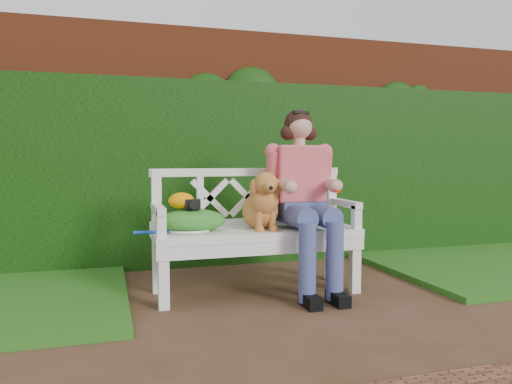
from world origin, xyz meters
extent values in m
plane|color=#422A16|center=(0.00, 0.00, 0.00)|extent=(60.00, 60.00, 0.00)
cube|color=maroon|center=(0.00, 1.90, 1.10)|extent=(10.00, 0.30, 2.20)
cube|color=#1E5E0F|center=(0.00, 1.68, 0.85)|extent=(10.00, 0.18, 1.70)
cube|color=#144A0F|center=(2.40, 0.90, 0.03)|extent=(2.60, 2.00, 0.05)
cube|color=black|center=(-0.65, 0.59, 0.68)|extent=(0.12, 0.09, 0.07)
ellipsoid|color=orange|center=(-0.72, 0.62, 0.70)|extent=(0.22, 0.19, 0.12)
camera|label=1|loc=(-1.23, -2.87, 1.00)|focal=35.00mm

